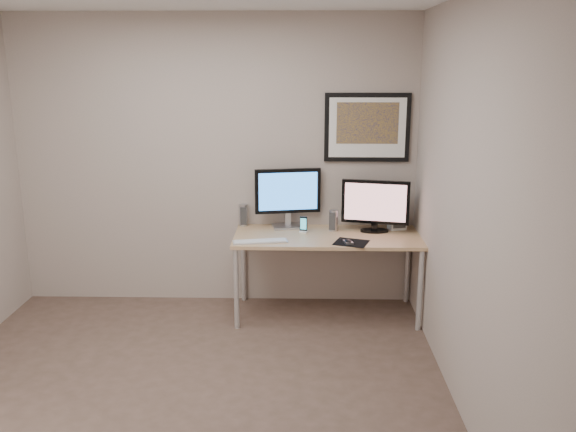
% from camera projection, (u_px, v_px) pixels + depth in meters
% --- Properties ---
extents(floor, '(3.60, 3.60, 0.00)m').
position_uv_depth(floor, '(186.00, 392.00, 4.14)').
color(floor, '#4B3A2E').
rests_on(floor, ground).
extents(room, '(3.60, 3.60, 3.60)m').
position_uv_depth(room, '(188.00, 143.00, 4.17)').
color(room, white).
rests_on(room, ground).
extents(desk, '(1.60, 0.70, 0.73)m').
position_uv_depth(desk, '(327.00, 242.00, 5.26)').
color(desk, '#A0824D').
rests_on(desk, floor).
extents(framed_art, '(0.75, 0.04, 0.60)m').
position_uv_depth(framed_art, '(367.00, 127.00, 5.34)').
color(framed_art, black).
rests_on(framed_art, room).
extents(monitor_large, '(0.58, 0.24, 0.54)m').
position_uv_depth(monitor_large, '(288.00, 195.00, 5.42)').
color(monitor_large, '#ADADB2').
rests_on(monitor_large, desk).
extents(monitor_tv, '(0.58, 0.18, 0.46)m').
position_uv_depth(monitor_tv, '(375.00, 205.00, 5.29)').
color(monitor_tv, black).
rests_on(monitor_tv, desk).
extents(speaker_left, '(0.09, 0.09, 0.20)m').
position_uv_depth(speaker_left, '(243.00, 215.00, 5.53)').
color(speaker_left, '#ADADB2').
rests_on(speaker_left, desk).
extents(speaker_right, '(0.10, 0.10, 0.19)m').
position_uv_depth(speaker_right, '(334.00, 220.00, 5.37)').
color(speaker_right, '#ADADB2').
rests_on(speaker_right, desk).
extents(phone_dock, '(0.08, 0.08, 0.14)m').
position_uv_depth(phone_dock, '(304.00, 225.00, 5.31)').
color(phone_dock, black).
rests_on(phone_dock, desk).
extents(keyboard, '(0.47, 0.20, 0.02)m').
position_uv_depth(keyboard, '(260.00, 241.00, 5.04)').
color(keyboard, silver).
rests_on(keyboard, desk).
extents(mousepad, '(0.33, 0.31, 0.00)m').
position_uv_depth(mousepad, '(351.00, 243.00, 5.03)').
color(mousepad, black).
rests_on(mousepad, desk).
extents(mouse, '(0.08, 0.11, 0.03)m').
position_uv_depth(mouse, '(348.00, 241.00, 5.00)').
color(mouse, black).
rests_on(mouse, mousepad).
extents(fan_unit, '(0.17, 0.14, 0.22)m').
position_uv_depth(fan_unit, '(397.00, 217.00, 5.41)').
color(fan_unit, silver).
rests_on(fan_unit, desk).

